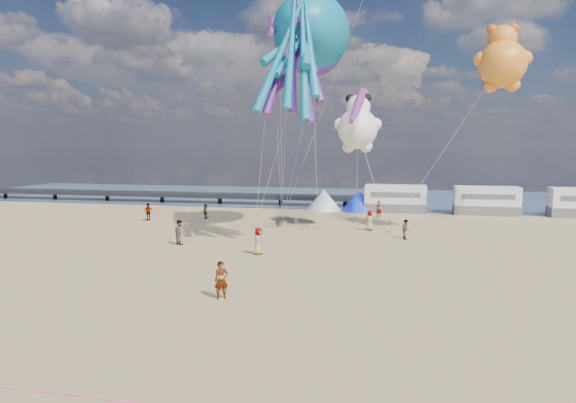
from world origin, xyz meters
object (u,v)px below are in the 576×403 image
object	(u,v)px
sandbag_a	(255,226)
kite_panda	(358,129)
standing_person	(221,280)
sandbag_b	(318,227)
beachgoer_0	(370,221)
windsock_right	(281,84)
tent_white	(324,200)
beachgoer_6	(258,241)
motorhome_0	(395,199)
beachgoer_1	(406,229)
sandbag_c	(389,232)
kite_teddy_orange	(502,64)
windsock_left	(273,27)
beachgoer_7	(179,232)
windsock_mid	(357,106)
tent_blue	(359,200)
beachgoer_3	(148,212)
sandbag_d	(357,224)
beachgoer_4	(205,211)
kite_octopus_teal	(312,33)
motorhome_1	(486,201)
kite_octopus_purple	(312,42)
beachgoer_5	(379,209)

from	to	relation	value
sandbag_a	kite_panda	bearing A→B (deg)	2.82
standing_person	sandbag_b	xyz separation A→B (m)	(1.20, 21.73, -0.80)
beachgoer_0	windsock_right	xyz separation A→B (m)	(-6.27, -6.79, 10.97)
tent_white	beachgoer_6	size ratio (longest dim) A/B	2.16
motorhome_0	standing_person	xyz separation A→B (m)	(-7.69, -34.86, -0.59)
standing_person	beachgoer_1	xyz separation A→B (m)	(8.75, 18.12, -0.12)
tent_white	motorhome_0	bearing A→B (deg)	0.00
sandbag_c	kite_teddy_orange	world-z (taller)	kite_teddy_orange
sandbag_c	motorhome_0	bearing A→B (deg)	88.73
sandbag_b	windsock_left	distance (m)	17.26
beachgoer_7	windsock_mid	bearing A→B (deg)	-114.45
tent_blue	kite_teddy_orange	size ratio (longest dim) A/B	0.65
beachgoer_3	windsock_right	size ratio (longest dim) A/B	0.39
sandbag_a	sandbag_d	size ratio (longest dim) A/B	1.00
tent_blue	windsock_right	size ratio (longest dim) A/B	0.92
kite_teddy_orange	tent_white	bearing A→B (deg)	112.48
beachgoer_6	sandbag_d	size ratio (longest dim) A/B	3.71
beachgoer_4	beachgoer_7	world-z (taller)	beachgoer_7
beachgoer_6	kite_octopus_teal	xyz separation A→B (m)	(2.07, 8.62, 15.34)
tent_white	windsock_mid	bearing A→B (deg)	-71.49
windsock_right	kite_octopus_teal	bearing A→B (deg)	74.54
beachgoer_0	windsock_left	size ratio (longest dim) A/B	0.26
beachgoer_0	motorhome_1	bearing A→B (deg)	-145.07
motorhome_0	beachgoer_3	world-z (taller)	motorhome_0
beachgoer_4	sandbag_b	world-z (taller)	beachgoer_4
tent_blue	beachgoer_6	bearing A→B (deg)	-100.70
tent_white	beachgoer_0	bearing A→B (deg)	-65.50
kite_octopus_purple	windsock_left	distance (m)	3.45
tent_white	windsock_left	xyz separation A→B (m)	(-1.52, -17.26, 15.39)
sandbag_c	windsock_mid	xyz separation A→B (m)	(-2.73, -0.42, 10.42)
sandbag_b	sandbag_c	bearing A→B (deg)	-11.25
sandbag_c	kite_octopus_teal	size ratio (longest dim) A/B	0.04
beachgoer_1	sandbag_d	size ratio (longest dim) A/B	3.16
motorhome_1	windsock_mid	bearing A→B (deg)	-130.34
beachgoer_4	kite_panda	world-z (taller)	kite_panda
beachgoer_3	beachgoer_6	size ratio (longest dim) A/B	0.93
beachgoer_5	sandbag_a	size ratio (longest dim) A/B	3.55
beachgoer_3	kite_teddy_orange	bearing A→B (deg)	113.09
sandbag_a	windsock_right	xyz separation A→B (m)	(3.84, -6.17, 11.73)
sandbag_b	windsock_mid	bearing A→B (deg)	-25.58
beachgoer_7	beachgoer_6	bearing A→B (deg)	-164.91
beachgoer_6	kite_teddy_orange	world-z (taller)	kite_teddy_orange
windsock_left	standing_person	bearing A→B (deg)	-94.25
beachgoer_5	windsock_mid	bearing A→B (deg)	-109.24
beachgoer_4	kite_octopus_purple	world-z (taller)	kite_octopus_purple
kite_octopus_teal	windsock_right	bearing A→B (deg)	-106.16
motorhome_1	tent_white	size ratio (longest dim) A/B	1.65
motorhome_1	beachgoer_3	world-z (taller)	motorhome_1
kite_octopus_purple	beachgoer_5	bearing A→B (deg)	51.26
beachgoer_3	kite_octopus_purple	world-z (taller)	kite_octopus_purple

